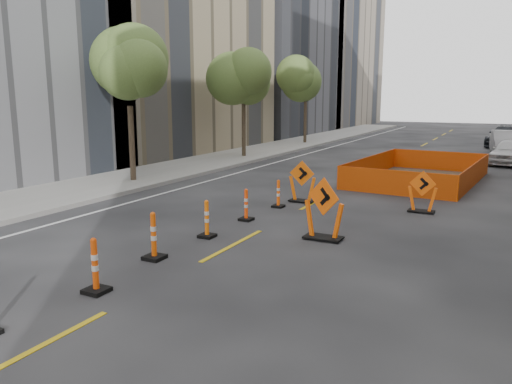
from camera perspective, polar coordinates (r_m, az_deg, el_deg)
The scene contains 19 objects.
ground_plane at distance 9.62m, azimuth -14.80°, elevation -12.11°, with size 140.00×140.00×0.00m, color black.
sidewalk_left at distance 24.12m, azimuth -11.80°, elevation 2.02°, with size 4.00×90.00×0.15m, color gray.
bld_left_d at distance 51.29m, azimuth 0.44°, elevation 14.58°, with size 12.00×16.00×14.00m, color #4C4C51.
bld_left_e at distance 66.54m, azimuth 7.08°, elevation 16.24°, with size 12.00×20.00×20.00m, color gray.
tree_l_b at distance 21.95m, azimuth -14.35°, elevation 12.72°, with size 2.80×2.80×5.95m.
tree_l_c at distance 30.20m, azimuth -1.44°, elevation 12.45°, with size 2.80×2.80×5.95m.
tree_l_d at distance 39.27m, azimuth 5.72°, elevation 12.04°, with size 2.80×2.80×5.95m.
channelizer_2 at distance 10.03m, azimuth -17.93°, elevation -7.98°, with size 0.43×0.43×1.09m, color #D74209, non-canonical shape.
channelizer_3 at distance 11.69m, azimuth -11.63°, elevation -4.92°, with size 0.44×0.44×1.12m, color #D54A08, non-canonical shape.
channelizer_4 at distance 13.29m, azimuth -5.65°, elevation -3.06°, with size 0.40×0.40×1.02m, color orange, non-canonical shape.
channelizer_5 at distance 15.03m, azimuth -1.14°, elevation -1.46°, with size 0.38×0.38×0.97m, color #FF430A, non-canonical shape.
channelizer_6 at distance 16.82m, azimuth 2.57°, elevation -0.18°, with size 0.37×0.37×0.95m, color #FA500A, non-canonical shape.
chevron_sign_left at distance 17.67m, azimuth 5.31°, elevation 1.21°, with size 0.99×0.59×1.49m, color #DC5609, non-canonical shape.
chevron_sign_center at distance 13.08m, azimuth 7.77°, elevation -1.90°, with size 1.10×0.66×1.65m, color #EC5409, non-canonical shape.
chevron_sign_right at distance 16.90m, azimuth 18.49°, elevation 0.04°, with size 0.91×0.55×1.36m, color #FB590A, non-canonical shape.
safety_fence at distance 23.26m, azimuth 18.19°, elevation 2.40°, with size 4.55×7.74×0.97m, color #E9410C, non-canonical shape.
parked_car_near at distance 30.83m, azimuth 27.09°, elevation 4.12°, with size 1.65×4.11×1.40m, color silver.
parked_car_mid at distance 35.80m, azimuth 26.68°, elevation 5.05°, with size 1.63×4.68×1.54m, color #939297.
parked_car_far at distance 41.42m, azimuth 26.69°, elevation 5.70°, with size 2.19×5.38×1.56m, color black.
Camera 1 is at (6.04, -6.51, 3.70)m, focal length 35.00 mm.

